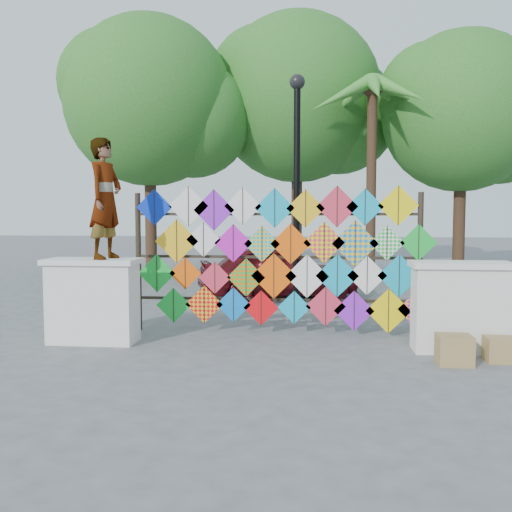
% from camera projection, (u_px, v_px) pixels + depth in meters
% --- Properties ---
extents(ground, '(80.00, 80.00, 0.00)m').
position_uv_depth(ground, '(272.00, 344.00, 8.59)').
color(ground, gray).
rests_on(ground, ground).
extents(parapet_left, '(1.40, 0.65, 1.28)m').
position_uv_depth(parapet_left, '(93.00, 300.00, 8.63)').
color(parapet_left, silver).
rests_on(parapet_left, ground).
extents(parapet_right, '(1.40, 0.65, 1.28)m').
position_uv_depth(parapet_right, '(460.00, 306.00, 8.07)').
color(parapet_right, silver).
rests_on(parapet_right, ground).
extents(kite_rack, '(4.90, 0.24, 2.41)m').
position_uv_depth(kite_rack, '(282.00, 258.00, 9.21)').
color(kite_rack, black).
rests_on(kite_rack, ground).
extents(tree_west, '(5.85, 5.20, 8.01)m').
position_uv_depth(tree_west, '(153.00, 103.00, 17.61)').
color(tree_west, '#4A2D1F').
rests_on(tree_west, ground).
extents(tree_mid, '(6.30, 5.60, 8.61)m').
position_uv_depth(tree_mid, '(300.00, 99.00, 19.09)').
color(tree_mid, '#4A2D1F').
rests_on(tree_mid, ground).
extents(tree_east, '(5.40, 4.80, 7.42)m').
position_uv_depth(tree_east, '(465.00, 113.00, 17.14)').
color(tree_east, '#4A2D1F').
rests_on(tree_east, ground).
extents(palm_tree, '(3.62, 3.62, 5.83)m').
position_uv_depth(palm_tree, '(372.00, 106.00, 15.93)').
color(palm_tree, '#4A2D1F').
rests_on(palm_tree, ground).
extents(vendor_woman, '(0.57, 0.74, 1.80)m').
position_uv_depth(vendor_woman, '(105.00, 199.00, 8.49)').
color(vendor_woman, '#99999E').
rests_on(vendor_woman, parapet_left).
extents(sedan, '(3.95, 2.48, 1.25)m').
position_uv_depth(sedan, '(279.00, 271.00, 13.19)').
color(sedan, '#5D0F17').
rests_on(sedan, ground).
extents(lamppost, '(0.28, 0.28, 4.46)m').
position_uv_depth(lamppost, '(297.00, 173.00, 10.35)').
color(lamppost, black).
rests_on(lamppost, ground).
extents(cardboard_box_near, '(0.44, 0.39, 0.39)m').
position_uv_depth(cardboard_box_near, '(454.00, 350.00, 7.40)').
color(cardboard_box_near, tan).
rests_on(cardboard_box_near, ground).
extents(cardboard_box_far, '(0.38, 0.35, 0.32)m').
position_uv_depth(cardboard_box_far, '(500.00, 349.00, 7.55)').
color(cardboard_box_far, tan).
rests_on(cardboard_box_far, ground).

